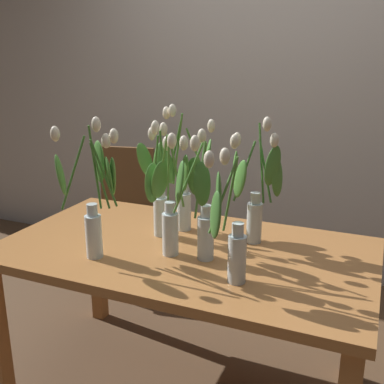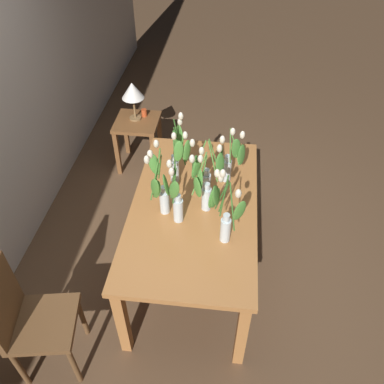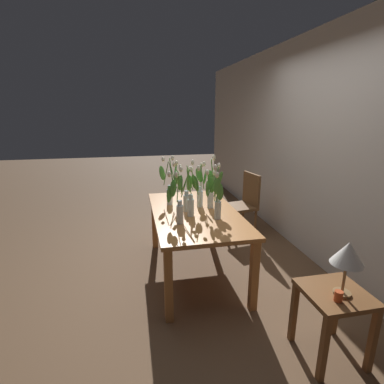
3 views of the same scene
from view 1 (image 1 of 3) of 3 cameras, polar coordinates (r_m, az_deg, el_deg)
room_wall_rear at (r=3.32m, az=10.12°, el=13.00°), size 9.00×0.10×2.70m
dining_table at (r=2.06m, az=-0.96°, el=-9.15°), size 1.60×0.90×0.74m
tulip_vase_0 at (r=1.90m, az=-11.96°, el=-0.99°), size 0.22×0.25×0.57m
tulip_vase_1 at (r=2.12m, az=-4.13°, el=-0.45°), size 0.15×0.14×0.52m
tulip_vase_2 at (r=1.83m, az=0.98°, el=-2.25°), size 0.18×0.24×0.53m
tulip_vase_3 at (r=2.18m, az=-1.17°, el=0.84°), size 0.29×0.16×0.59m
tulip_vase_4 at (r=2.00m, az=7.75°, el=-0.28°), size 0.23×0.17×0.57m
tulip_vase_5 at (r=1.91m, az=-2.89°, el=-1.74°), size 0.22×0.16×0.54m
tulip_vase_6 at (r=1.65m, az=4.81°, el=-5.71°), size 0.13×0.16×0.50m
dining_chair at (r=3.25m, az=-8.48°, el=-1.86°), size 0.46×0.46×0.93m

